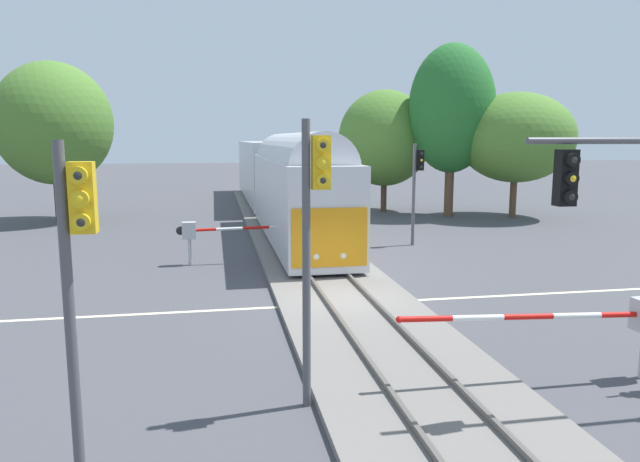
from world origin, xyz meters
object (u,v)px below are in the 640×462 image
crossing_gate_far (207,231)px  pine_left_background (54,124)px  traffic_signal_near_left (76,262)px  elm_centre_background (385,138)px  traffic_signal_far_side (417,177)px  maple_right_background (516,138)px  oak_far_right (452,109)px  commuter_train (276,176)px  traffic_signal_median (313,218)px  crossing_gate_near (616,317)px

crossing_gate_far → pine_left_background: pine_left_background is taller
traffic_signal_near_left → elm_centre_background: size_ratio=0.61×
traffic_signal_far_side → maple_right_background: 13.35m
pine_left_background → oak_far_right: bearing=-4.3°
commuter_train → crossing_gate_far: size_ratio=6.43×
crossing_gate_far → traffic_signal_far_side: (10.06, 2.72, 1.94)m
crossing_gate_far → pine_left_background: 17.97m
commuter_train → crossing_gate_far: 14.83m
traffic_signal_near_left → traffic_signal_far_side: traffic_signal_near_left is taller
traffic_signal_median → elm_centre_background: 31.53m
crossing_gate_near → traffic_signal_median: bearing=-179.5°
traffic_signal_far_side → crossing_gate_far: bearing=-164.9°
crossing_gate_far → oak_far_right: size_ratio=0.54×
oak_far_right → maple_right_background: 4.59m
crossing_gate_near → traffic_signal_median: traffic_signal_median is taller
pine_left_background → elm_centre_background: bearing=3.7°
crossing_gate_near → oak_far_right: 28.00m
traffic_signal_median → traffic_signal_far_side: (7.89, 16.48, -0.40)m
commuter_train → maple_right_background: 15.93m
commuter_train → pine_left_background: 14.09m
traffic_signal_near_left → maple_right_background: (21.52, 27.45, 1.76)m
commuter_train → crossing_gate_far: bearing=-107.3°
traffic_signal_near_left → pine_left_background: (-7.69, 30.59, 2.61)m
commuter_train → traffic_signal_median: bearing=-94.6°
crossing_gate_near → traffic_signal_far_side: traffic_signal_far_side is taller
crossing_gate_near → maple_right_background: 27.83m
commuter_train → elm_centre_background: size_ratio=4.59×
crossing_gate_near → crossing_gate_far: size_ratio=1.01×
traffic_signal_near_left → maple_right_background: size_ratio=0.63×
oak_far_right → elm_centre_background: bearing=137.5°
crossing_gate_far → traffic_signal_median: size_ratio=1.10×
traffic_signal_median → oak_far_right: bearing=62.6°
commuter_train → crossing_gate_far: commuter_train is taller
oak_far_right → pine_left_background: (-25.21, 1.88, -1.01)m
elm_centre_background → maple_right_background: bearing=-30.9°
traffic_signal_near_left → traffic_signal_median: 4.36m
commuter_train → oak_far_right: oak_far_right is taller
crossing_gate_near → pine_left_background: (-18.07, 28.35, 4.68)m
crossing_gate_near → crossing_gate_far: 16.28m
commuter_train → crossing_gate_near: bearing=-81.0°
commuter_train → elm_centre_background: (7.94, 1.95, 2.42)m
crossing_gate_near → elm_centre_background: elm_centre_background is taller
traffic_signal_far_side → oak_far_right: oak_far_right is taller
commuter_train → traffic_signal_median: 27.97m
oak_far_right → elm_centre_background: 5.22m
maple_right_background → traffic_signal_near_left: bearing=-128.1°
commuter_train → traffic_signal_far_side: commuter_train is taller
oak_far_right → pine_left_background: bearing=175.7°
traffic_signal_median → maple_right_background: 30.92m
crossing_gate_near → elm_centre_background: 30.21m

